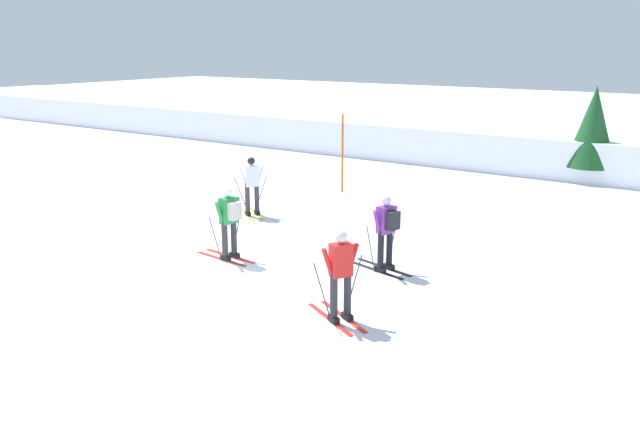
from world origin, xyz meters
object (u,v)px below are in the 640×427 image
object	(u,v)px
skier_red	(341,273)
skier_purple	(386,229)
skier_white	(252,184)
skier_green	(229,220)
trail_marker_pole	(342,154)
conifer_far_left	(593,127)

from	to	relation	value
skier_red	skier_purple	bearing A→B (deg)	102.49
skier_white	skier_red	bearing A→B (deg)	-38.33
skier_purple	skier_green	bearing A→B (deg)	-158.35
skier_white	trail_marker_pole	xyz separation A→B (m)	(0.51, 4.04, 0.38)
skier_purple	conifer_far_left	xyz separation A→B (m)	(1.41, 12.47, 1.02)
skier_green	trail_marker_pole	xyz separation A→B (m)	(-1.64, 7.39, 0.34)
skier_white	skier_green	bearing A→B (deg)	-57.25
skier_purple	skier_red	bearing A→B (deg)	-77.51
skier_white	conifer_far_left	distance (m)	12.57
skier_white	conifer_far_left	bearing A→B (deg)	56.49
skier_red	trail_marker_pole	distance (m)	10.51
skier_purple	skier_red	xyz separation A→B (m)	(0.62, -2.82, -0.04)
trail_marker_pole	conifer_far_left	distance (m)	9.08
skier_red	skier_green	size ratio (longest dim) A/B	1.00
skier_green	conifer_far_left	size ratio (longest dim) A/B	0.50
skier_red	skier_green	distance (m)	4.24
skier_purple	conifer_far_left	size ratio (longest dim) A/B	0.50
conifer_far_left	skier_white	bearing A→B (deg)	-123.51
skier_purple	skier_green	xyz separation A→B (m)	(-3.34, -1.33, -0.00)
trail_marker_pole	conifer_far_left	xyz separation A→B (m)	(6.40, 6.40, 0.68)
skier_white	skier_red	distance (m)	7.81
skier_red	skier_green	world-z (taller)	same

